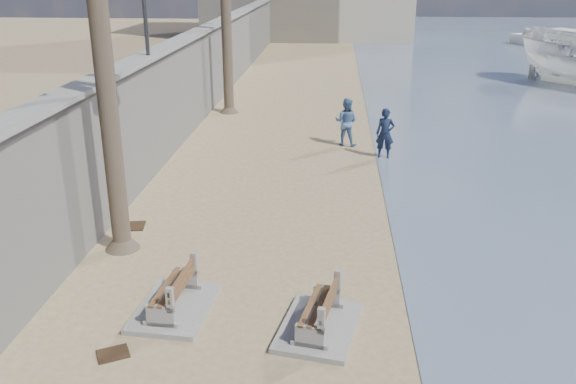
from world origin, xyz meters
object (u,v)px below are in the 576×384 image
object	(u,v)px
person_a	(385,130)
person_b	(346,119)
bench_far	(174,294)
yacht_far	(557,44)
bench_near	(319,313)

from	to	relation	value
person_a	person_b	xyz separation A→B (m)	(-1.29, 1.47, -0.01)
bench_far	yacht_far	xyz separation A→B (m)	(20.38, 40.63, -0.00)
yacht_far	person_b	bearing A→B (deg)	122.41
bench_near	bench_far	xyz separation A→B (m)	(-2.74, 0.45, 0.01)
bench_far	bench_near	bearing A→B (deg)	-9.36
person_b	bench_near	bearing A→B (deg)	103.17
person_b	yacht_far	world-z (taller)	person_b
person_a	yacht_far	xyz separation A→B (m)	(15.72, 30.47, -0.62)
bench_near	person_a	xyz separation A→B (m)	(1.92, 10.61, 0.62)
bench_far	person_a	bearing A→B (deg)	65.36
bench_near	yacht_far	bearing A→B (deg)	66.77
bench_far	yacht_far	distance (m)	45.45
bench_near	person_a	bearing A→B (deg)	79.75
person_b	yacht_far	xyz separation A→B (m)	(17.00, 29.00, -0.61)
bench_near	yacht_far	size ratio (longest dim) A/B	0.26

